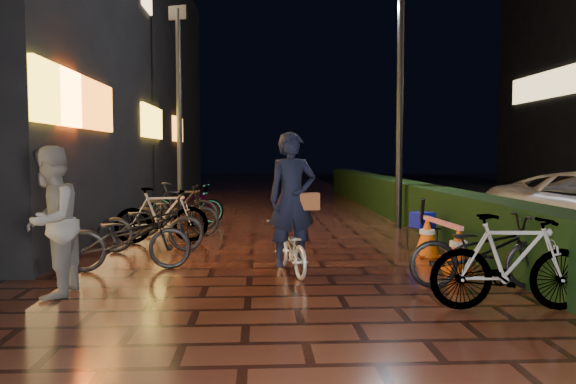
{
  "coord_description": "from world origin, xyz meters",
  "views": [
    {
      "loc": [
        -0.42,
        -7.21,
        1.73
      ],
      "look_at": [
        0.04,
        1.76,
        1.1
      ],
      "focal_mm": 35.0,
      "sensor_mm": 36.0,
      "label": 1
    }
  ],
  "objects": [
    {
      "name": "parked_bikes_storefront",
      "position": [
        -2.26,
        3.91,
        0.5
      ],
      "size": [
        2.06,
        6.36,
        1.07
      ],
      "color": "black",
      "rests_on": "ground"
    },
    {
      "name": "cyclist",
      "position": [
        0.04,
        0.7,
        0.75
      ],
      "size": [
        0.82,
        1.48,
        2.02
      ],
      "color": "silver",
      "rests_on": "ground"
    },
    {
      "name": "cart_assembly",
      "position": [
        2.53,
        2.71,
        0.48
      ],
      "size": [
        0.63,
        0.68,
        0.94
      ],
      "color": "black",
      "rests_on": "ground"
    },
    {
      "name": "bystander_person",
      "position": [
        -2.92,
        -0.42,
        0.91
      ],
      "size": [
        0.7,
        0.89,
        1.81
      ],
      "primitive_type": "imported",
      "rotation": [
        0.0,
        0.0,
        -1.58
      ],
      "color": "slate",
      "rests_on": "ground"
    },
    {
      "name": "parked_bikes_hedge",
      "position": [
        2.37,
        -0.75,
        0.5
      ],
      "size": [
        1.9,
        1.68,
        1.07
      ],
      "color": "black",
      "rests_on": "ground"
    },
    {
      "name": "lamp_post_hedge",
      "position": [
        2.77,
        5.44,
        3.15
      ],
      "size": [
        0.55,
        0.2,
        5.72
      ],
      "color": "black",
      "rests_on": "ground"
    },
    {
      "name": "lamp_post_sf",
      "position": [
        -2.66,
        8.81,
        3.19
      ],
      "size": [
        0.54,
        0.29,
        5.81
      ],
      "color": "black",
      "rests_on": "ground"
    },
    {
      "name": "ground",
      "position": [
        0.0,
        0.0,
        0.0
      ],
      "size": [
        80.0,
        80.0,
        0.0
      ],
      "primitive_type": "plane",
      "color": "#381911",
      "rests_on": "ground"
    },
    {
      "name": "traffic_barrier",
      "position": [
        2.44,
        1.36,
        0.34
      ],
      "size": [
        0.51,
        1.68,
        0.68
      ],
      "color": "#E2540B",
      "rests_on": "ground"
    },
    {
      "name": "hedge",
      "position": [
        3.3,
        8.0,
        0.5
      ],
      "size": [
        0.7,
        20.0,
        1.0
      ],
      "primitive_type": "cube",
      "color": "black",
      "rests_on": "ground"
    }
  ]
}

